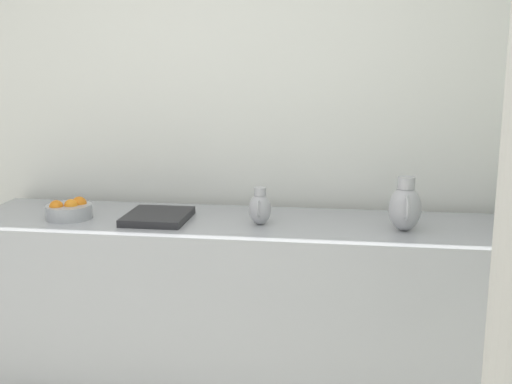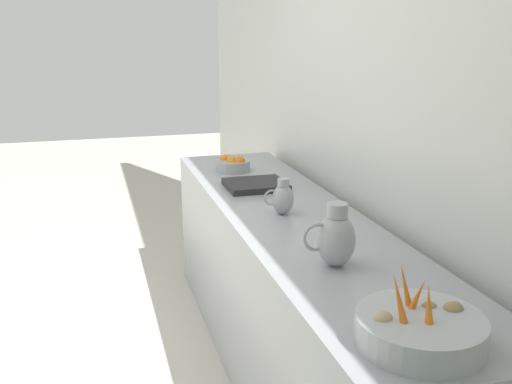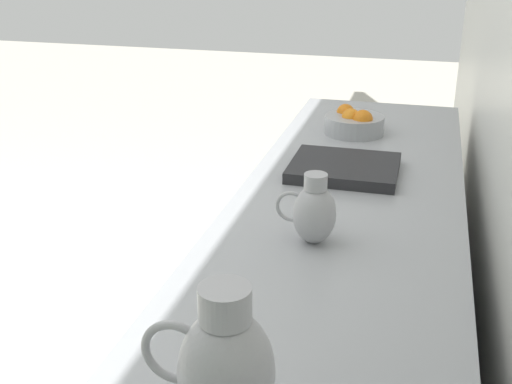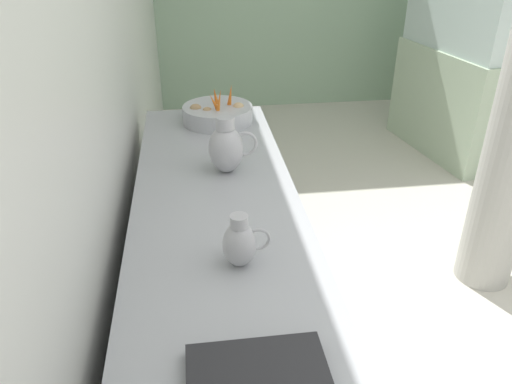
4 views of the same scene
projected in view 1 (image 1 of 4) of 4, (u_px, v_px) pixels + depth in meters
tile_wall_left at (372, 96)px, 3.38m from camera, size 0.10×7.80×3.00m
prep_counter at (267, 309)px, 3.24m from camera, size 0.66×2.98×0.91m
orange_bowl at (69, 210)px, 3.21m from camera, size 0.23×0.23×0.10m
metal_pitcher_tall at (405, 207)px, 2.97m from camera, size 0.21×0.15×0.25m
metal_pitcher_short at (260, 208)px, 3.09m from camera, size 0.15×0.11×0.18m
counter_sink_basin at (158, 217)px, 3.18m from camera, size 0.34×0.30×0.04m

